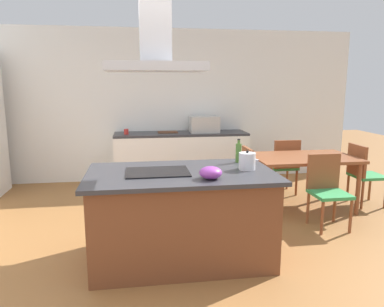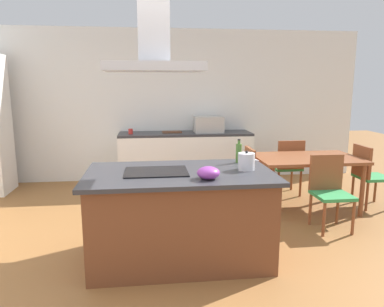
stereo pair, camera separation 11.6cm
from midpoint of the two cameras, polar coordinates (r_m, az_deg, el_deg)
name	(u,v)px [view 1 (the left image)]	position (r m, az deg, el deg)	size (l,w,h in m)	color
ground	(169,209)	(5.23, -4.32, -8.61)	(16.00, 16.00, 0.00)	#936033
wall_back	(159,106)	(6.69, -5.63, 7.44)	(7.20, 0.10, 2.70)	white
kitchen_island	(181,215)	(3.67, -2.63, -9.66)	(1.82, 1.07, 0.90)	brown
cooktop	(158,172)	(3.53, -6.34, -2.89)	(0.60, 0.44, 0.01)	black
tea_kettle	(247,161)	(3.65, 7.73, -1.18)	(0.22, 0.17, 0.19)	silver
olive_oil_bottle	(239,152)	(3.97, 6.46, 0.17)	(0.06, 0.06, 0.26)	#47722D
mixing_bowl	(211,173)	(3.27, 1.92, -3.02)	(0.21, 0.21, 0.11)	purple
back_counter	(181,158)	(6.47, -2.22, -0.68)	(2.31, 0.62, 0.90)	white
countertop_microwave	(204,124)	(6.44, 1.39, 4.58)	(0.50, 0.38, 0.28)	#B2AFAA
coffee_mug_red	(126,132)	(6.28, -10.77, 3.37)	(0.08, 0.08, 0.09)	red
cutting_board	(168,132)	(6.42, -4.35, 3.37)	(0.34, 0.24, 0.02)	#59331E
dining_table	(303,162)	(5.30, 16.42, -1.30)	(1.40, 0.90, 0.75)	brown
chair_facing_back_wall	(284,163)	(5.92, 13.65, -1.48)	(0.42, 0.42, 0.89)	#33934C
chair_at_left_end	(240,176)	(5.02, 6.79, -3.44)	(0.42, 0.42, 0.89)	#33934C
chair_at_right_end	(363,171)	(5.77, 24.62, -2.49)	(0.42, 0.42, 0.89)	#33934C
chair_facing_island	(327,186)	(4.76, 19.68, -4.81)	(0.42, 0.42, 0.89)	#33934C
range_hood	(155,43)	(3.45, -6.77, 16.82)	(0.90, 0.55, 0.78)	#ADADB2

